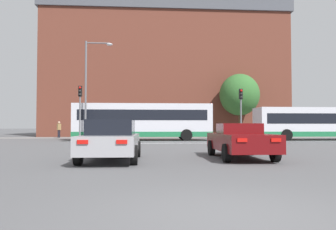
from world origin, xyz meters
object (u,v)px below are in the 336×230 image
Objects in this scene: traffic_light_near_left at (80,105)px; pedestrian_walking_east at (115,129)px; street_lamp_junction at (90,81)px; car_saloon_left at (112,140)px; car_roadster_right at (240,141)px; traffic_light_near_right at (241,106)px; pedestrian_waiting at (59,128)px; bus_crossing_trailing at (319,123)px; traffic_light_far_right at (211,114)px; traffic_light_far_left at (101,115)px; bus_crossing_lead at (143,121)px.

traffic_light_near_left is 11.33m from pedestrian_walking_east.
car_saloon_left is at bearing -77.77° from street_lamp_junction.
car_saloon_left reaches higher than car_roadster_right.
traffic_light_near_left is at bearing -98.38° from street_lamp_junction.
traffic_light_near_right reaches higher than pedestrian_waiting.
traffic_light_far_right is (-8.48, 6.91, 1.06)m from bus_crossing_trailing.
traffic_light_near_right reaches higher than traffic_light_far_left.
pedestrian_waiting reaches higher than car_saloon_left.
car_saloon_left is at bearing -3.41° from bus_crossing_lead.
car_saloon_left is 24.25m from pedestrian_walking_east.
traffic_light_far_left is 10.50m from traffic_light_near_left.
traffic_light_near_right is 11.03m from traffic_light_far_right.
pedestrian_walking_east is at bearing 96.00° from car_saloon_left.
street_lamp_junction is at bearing 103.40° from car_saloon_left.
traffic_light_far_left is at bearing 89.25° from traffic_light_near_left.
bus_crossing_lead reaches higher than car_roadster_right.
pedestrian_walking_east is (-10.61, 11.37, -1.77)m from traffic_light_near_right.
street_lamp_junction is at bearing -88.58° from traffic_light_far_left.
bus_crossing_lead reaches higher than bus_crossing_trailing.
traffic_light_far_left is at bearing -62.35° from pedestrian_waiting.
traffic_light_near_left is at bearing 178.49° from traffic_light_near_right.
pedestrian_waiting is at bearing 83.32° from pedestrian_walking_east.
pedestrian_walking_east is (-6.90, 23.59, 0.33)m from car_roadster_right.
pedestrian_walking_east is at bearing -155.96° from bus_crossing_lead.
car_saloon_left is 1.15× the size of traffic_light_far_right.
traffic_light_far_right is at bearing 90.19° from traffic_light_near_right.
bus_crossing_lead is 2.81× the size of traffic_light_near_left.
traffic_light_near_right reaches higher than bus_crossing_lead.
street_lamp_junction is at bearing -110.86° from pedestrian_waiting.
pedestrian_waiting is (-13.07, 24.19, 0.38)m from car_roadster_right.
bus_crossing_trailing is 10.99m from traffic_light_far_right.
pedestrian_walking_east is at bearing 133.02° from traffic_light_near_right.
pedestrian_waiting is (-8.21, 24.77, 0.31)m from car_saloon_left.
pedestrian_walking_east is at bearing 178.12° from traffic_light_far_right.
traffic_light_near_right is (8.57, 12.79, 2.04)m from car_saloon_left.
traffic_light_near_left is (-12.22, -10.70, 0.25)m from traffic_light_far_right.
pedestrian_waiting is at bearing 176.75° from traffic_light_far_right.
bus_crossing_trailing is 21.09m from traffic_light_near_left.
bus_crossing_lead is 3.11× the size of traffic_light_far_right.
traffic_light_near_left is 3.17m from street_lamp_junction.
traffic_light_near_left is at bearing -48.51° from bus_crossing_lead.
traffic_light_near_left is 2.39× the size of pedestrian_waiting.
pedestrian_waiting is at bearing 111.21° from traffic_light_near_left.
car_roadster_right is 2.59× the size of pedestrian_walking_east.
car_roadster_right is 1.15× the size of traffic_light_far_right.
traffic_light_far_left reaches higher than car_roadster_right.
traffic_light_far_left reaches higher than pedestrian_walking_east.
bus_crossing_trailing reaches higher than car_roadster_right.
bus_crossing_trailing is 9.47m from traffic_light_near_right.
street_lamp_junction is (0.20, -8.18, 2.51)m from traffic_light_far_left.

